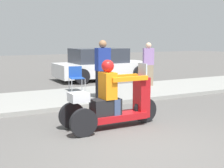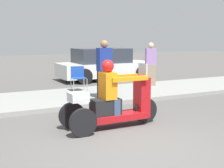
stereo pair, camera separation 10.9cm
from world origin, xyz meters
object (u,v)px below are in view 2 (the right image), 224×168
(spectator_end_of_line, at_px, (104,71))
(folding_chair_set_back, at_px, (78,76))
(spectator_near_curb, at_px, (151,65))
(parked_car_lot_left, at_px, (104,65))
(motorcycle_trike, at_px, (112,103))

(spectator_end_of_line, distance_m, folding_chair_set_back, 1.58)
(spectator_near_curb, distance_m, parked_car_lot_left, 3.08)
(parked_car_lot_left, bearing_deg, folding_chair_set_back, -128.70)
(folding_chair_set_back, relative_size, parked_car_lot_left, 0.19)
(motorcycle_trike, distance_m, spectator_near_curb, 5.24)
(motorcycle_trike, bearing_deg, spectator_end_of_line, 68.18)
(folding_chair_set_back, height_order, parked_car_lot_left, parked_car_lot_left)
(motorcycle_trike, xyz_separation_m, spectator_end_of_line, (0.96, 2.39, 0.42))
(spectator_end_of_line, relative_size, folding_chair_set_back, 2.07)
(motorcycle_trike, bearing_deg, folding_chair_set_back, 79.47)
(motorcycle_trike, relative_size, folding_chair_set_back, 2.64)
(spectator_end_of_line, height_order, parked_car_lot_left, spectator_end_of_line)
(spectator_near_curb, relative_size, folding_chair_set_back, 1.94)
(motorcycle_trike, relative_size, spectator_end_of_line, 1.28)
(spectator_near_curb, relative_size, spectator_end_of_line, 0.94)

